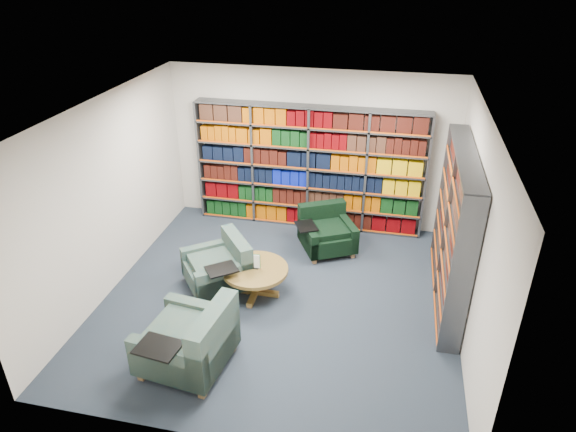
% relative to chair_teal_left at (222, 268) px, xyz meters
% --- Properties ---
extents(room_shell, '(5.02, 5.02, 2.82)m').
position_rel_chair_teal_left_xyz_m(room_shell, '(0.91, -0.14, 1.09)').
color(room_shell, '#18202D').
rests_on(room_shell, ground).
extents(bookshelf_back, '(4.00, 0.28, 2.20)m').
position_rel_chair_teal_left_xyz_m(bookshelf_back, '(0.91, 2.20, 0.78)').
color(bookshelf_back, '#47494F').
rests_on(bookshelf_back, ground).
extents(bookshelf_right, '(0.28, 2.50, 2.20)m').
position_rel_chair_teal_left_xyz_m(bookshelf_right, '(3.25, 0.46, 0.78)').
color(bookshelf_right, '#47494F').
rests_on(bookshelf_right, ground).
extents(chair_teal_left, '(1.20, 1.21, 0.78)m').
position_rel_chair_teal_left_xyz_m(chair_teal_left, '(0.00, 0.00, 0.00)').
color(chair_teal_left, '#002940').
rests_on(chair_teal_left, ground).
extents(chair_green_right, '(1.10, 1.09, 0.74)m').
position_rel_chair_teal_left_xyz_m(chair_green_right, '(1.35, 1.41, -0.02)').
color(chair_green_right, black).
rests_on(chair_green_right, ground).
extents(chair_teal_front, '(1.10, 1.22, 0.89)m').
position_rel_chair_teal_left_xyz_m(chair_teal_front, '(0.21, -1.69, 0.04)').
color(chair_teal_front, '#002940').
rests_on(chair_teal_front, ground).
extents(coffee_table, '(0.96, 0.96, 0.68)m').
position_rel_chair_teal_left_xyz_m(coffee_table, '(0.54, -0.11, 0.05)').
color(coffee_table, brown).
rests_on(coffee_table, ground).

